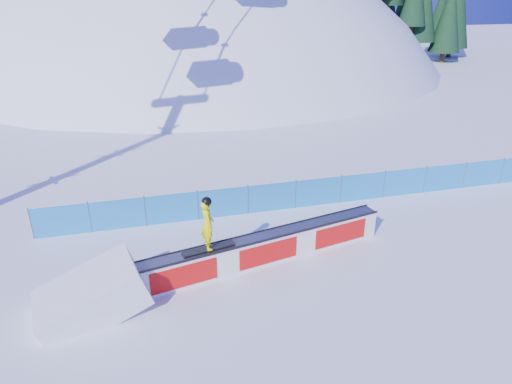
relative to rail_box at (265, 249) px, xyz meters
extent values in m
plane|color=white|center=(3.31, -0.94, -0.52)|extent=(160.00, 160.00, 0.00)
sphere|color=white|center=(3.31, 41.06, -18.52)|extent=(64.00, 64.00, 64.00)
cylinder|color=#372316|center=(25.77, 43.62, 4.73)|extent=(0.50, 0.50, 1.40)
cylinder|color=#372316|center=(27.36, 44.14, 2.96)|extent=(0.50, 0.50, 1.40)
cylinder|color=#372316|center=(28.66, 39.92, 1.57)|extent=(0.50, 0.50, 1.40)
cone|color=black|center=(28.66, 39.92, 5.64)|extent=(3.05, 3.05, 6.94)
cylinder|color=#372316|center=(29.42, 36.02, 0.08)|extent=(0.50, 0.50, 1.40)
cone|color=black|center=(29.42, 36.02, 4.99)|extent=(3.79, 3.79, 8.62)
cylinder|color=#372316|center=(31.49, 39.08, 0.08)|extent=(0.50, 0.50, 1.40)
cone|color=black|center=(31.49, 39.08, 5.51)|extent=(4.25, 4.25, 9.65)
cylinder|color=#372316|center=(35.22, 41.35, 0.08)|extent=(0.50, 0.50, 1.40)
cone|color=black|center=(35.22, 41.35, 4.16)|extent=(3.06, 3.06, 6.95)
cylinder|color=#372316|center=(37.22, 41.56, 0.08)|extent=(0.50, 0.50, 1.40)
cone|color=black|center=(37.22, 41.56, 4.31)|extent=(3.19, 3.19, 7.25)
cube|color=#1F7FD3|center=(3.31, 3.56, 0.08)|extent=(22.00, 0.03, 1.20)
cylinder|color=#3C4B6D|center=(-7.69, 3.56, 0.13)|extent=(0.05, 0.05, 1.30)
cylinder|color=#3C4B6D|center=(-5.69, 3.56, 0.13)|extent=(0.05, 0.05, 1.30)
cylinder|color=#3C4B6D|center=(-3.69, 3.56, 0.13)|extent=(0.05, 0.05, 1.30)
cylinder|color=#3C4B6D|center=(-1.69, 3.56, 0.13)|extent=(0.05, 0.05, 1.30)
cylinder|color=#3C4B6D|center=(0.31, 3.56, 0.13)|extent=(0.05, 0.05, 1.30)
cylinder|color=#3C4B6D|center=(2.31, 3.56, 0.13)|extent=(0.05, 0.05, 1.30)
cylinder|color=#3C4B6D|center=(4.31, 3.56, 0.13)|extent=(0.05, 0.05, 1.30)
cylinder|color=#3C4B6D|center=(6.31, 3.56, 0.13)|extent=(0.05, 0.05, 1.30)
cylinder|color=#3C4B6D|center=(8.31, 3.56, 0.13)|extent=(0.05, 0.05, 1.30)
cylinder|color=#3C4B6D|center=(10.31, 3.56, 0.13)|extent=(0.05, 0.05, 1.30)
cylinder|color=#3C4B6D|center=(12.31, 3.56, 0.13)|extent=(0.05, 0.05, 1.30)
cube|color=white|center=(0.00, 0.00, -0.03)|extent=(8.70, 2.31, 0.99)
cube|color=gray|center=(0.00, 0.00, 0.49)|extent=(8.62, 2.32, 0.04)
cube|color=black|center=(0.06, -0.28, 0.50)|extent=(8.59, 1.81, 0.07)
cube|color=black|center=(-0.06, 0.28, 0.50)|extent=(8.59, 1.81, 0.07)
cube|color=red|center=(0.06, -0.28, -0.03)|extent=(8.16, 1.71, 0.74)
cube|color=red|center=(-0.06, 0.28, -0.03)|extent=(8.16, 1.71, 0.74)
cube|color=black|center=(-1.89, -0.39, 0.55)|extent=(1.70, 0.63, 0.03)
imported|color=#FFF602|center=(-1.89, -0.39, 1.38)|extent=(0.42, 0.61, 1.62)
sphere|color=black|center=(-1.89, -0.39, 2.13)|extent=(0.30, 0.30, 0.30)
camera|label=1|loc=(-3.52, -12.36, 7.96)|focal=32.00mm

